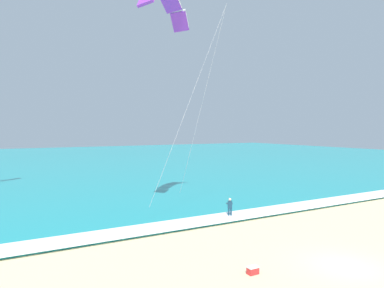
{
  "coord_description": "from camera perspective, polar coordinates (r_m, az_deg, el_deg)",
  "views": [
    {
      "loc": [
        -16.28,
        -12.08,
        7.4
      ],
      "look_at": [
        -1.55,
        14.14,
        6.09
      ],
      "focal_mm": 32.77,
      "sensor_mm": 36.0,
      "label": 1
    }
  ],
  "objects": [
    {
      "name": "sea",
      "position": [
        84.13,
        -18.07,
        -2.6
      ],
      "size": [
        200.0,
        120.0,
        0.2
      ],
      "primitive_type": "cube",
      "color": "teal",
      "rests_on": "ground"
    },
    {
      "name": "kite_primary",
      "position": [
        32.54,
        -4.52,
        22.22
      ],
      "size": [
        7.0,
        7.06,
        18.38
      ],
      "color": "purple"
    },
    {
      "name": "surf_foam",
      "position": [
        29.25,
        5.65,
        -11.72
      ],
      "size": [
        200.0,
        2.6,
        0.04
      ],
      "primitive_type": "cube",
      "color": "white",
      "rests_on": "sea"
    },
    {
      "name": "cooler_box",
      "position": [
        19.19,
        9.86,
        -19.57
      ],
      "size": [
        0.58,
        0.38,
        0.4
      ],
      "color": "red",
      "rests_on": "ground"
    },
    {
      "name": "ground_plane",
      "position": [
        21.58,
        23.74,
        -17.77
      ],
      "size": [
        200.0,
        200.0,
        0.0
      ],
      "primitive_type": "plane",
      "color": "#C6B78E"
    },
    {
      "name": "kitesurfer",
      "position": [
        29.52,
        6.18,
        -10.16
      ],
      "size": [
        0.66,
        0.66,
        1.69
      ],
      "color": "#143347",
      "rests_on": "ground"
    },
    {
      "name": "surfboard",
      "position": [
        29.71,
        6.18,
        -11.88
      ],
      "size": [
        1.0,
        1.45,
        0.09
      ],
      "color": "#E04C38",
      "rests_on": "ground"
    }
  ]
}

